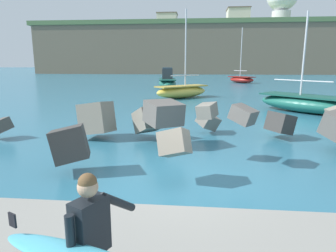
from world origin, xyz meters
TOP-DOWN VIEW (x-y plane):
  - ground_plane at (0.00, 0.00)m, footprint 400.00×400.00m
  - breakwater_jetty at (-3.24, 2.81)m, footprint 32.18×7.61m
  - surfer_with_board at (-0.61, -4.80)m, footprint 2.03×1.53m
  - boat_near_centre at (7.38, 11.98)m, footprint 5.91×5.90m
  - boat_near_right at (-0.89, 19.30)m, footprint 5.13×4.66m
  - boat_mid_left at (7.40, 40.67)m, footprint 4.42×4.80m
  - boat_mid_centre at (-3.27, 30.25)m, footprint 2.83×5.94m
  - mooring_buoy_inner at (-3.76, 36.58)m, footprint 0.44×0.44m
  - headland_bluff at (4.16, 91.46)m, footprint 102.72×32.13m
  - station_building_west at (13.00, 94.62)m, footprint 7.02×8.27m
  - station_building_central at (-10.12, 99.23)m, footprint 6.91×6.71m

SIDE VIEW (x-z plane):
  - ground_plane at x=0.00m, z-range 0.00..0.00m
  - mooring_buoy_inner at x=-3.76m, z-range 0.00..0.44m
  - boat_mid_left at x=7.40m, z-range -3.62..4.76m
  - boat_near_centre at x=7.38m, z-range -2.48..3.67m
  - boat_near_right at x=-0.89m, z-range -3.19..4.42m
  - boat_mid_centre at x=-3.27m, z-range -0.46..2.06m
  - breakwater_jetty at x=-3.24m, z-range -0.02..1.96m
  - surfer_with_board at x=-0.61m, z-range 0.39..2.16m
  - headland_bluff at x=4.16m, z-range 0.02..14.62m
  - station_building_central at x=-10.12m, z-range 14.61..19.63m
  - station_building_west at x=13.00m, z-range 14.61..20.03m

